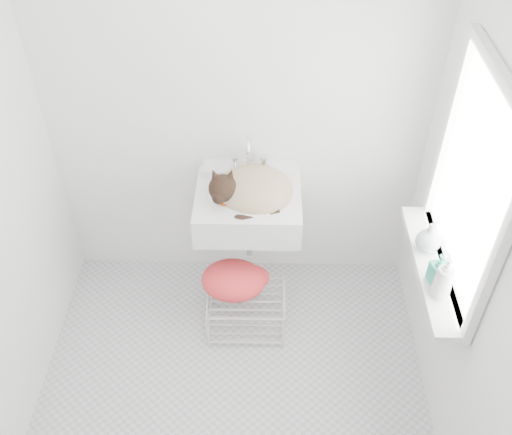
{
  "coord_description": "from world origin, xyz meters",
  "views": [
    {
      "loc": [
        0.17,
        -1.8,
        2.95
      ],
      "look_at": [
        0.12,
        0.5,
        0.88
      ],
      "focal_mm": 40.63,
      "sensor_mm": 36.0,
      "label": 1
    }
  ],
  "objects_px": {
    "bottle_a": "(439,295)",
    "bottle_b": "(435,281)",
    "sink": "(248,193)",
    "wire_rack": "(246,310)",
    "bottle_c": "(426,248)",
    "cat": "(250,190)"
  },
  "relations": [
    {
      "from": "bottle_a",
      "to": "sink",
      "type": "bearing_deg",
      "value": 141.67
    },
    {
      "from": "sink",
      "to": "bottle_c",
      "type": "bearing_deg",
      "value": -24.65
    },
    {
      "from": "wire_rack",
      "to": "bottle_c",
      "type": "xyz_separation_m",
      "value": [
        0.94,
        -0.14,
        0.7
      ]
    },
    {
      "from": "cat",
      "to": "sink",
      "type": "bearing_deg",
      "value": 121.56
    },
    {
      "from": "bottle_a",
      "to": "cat",
      "type": "bearing_deg",
      "value": 142.0
    },
    {
      "from": "sink",
      "to": "bottle_b",
      "type": "distance_m",
      "value": 1.13
    },
    {
      "from": "cat",
      "to": "bottle_c",
      "type": "xyz_separation_m",
      "value": [
        0.91,
        -0.41,
        -0.04
      ]
    },
    {
      "from": "wire_rack",
      "to": "bottle_a",
      "type": "distance_m",
      "value": 1.25
    },
    {
      "from": "wire_rack",
      "to": "bottle_c",
      "type": "height_order",
      "value": "bottle_c"
    },
    {
      "from": "cat",
      "to": "bottle_c",
      "type": "distance_m",
      "value": 1.0
    },
    {
      "from": "sink",
      "to": "wire_rack",
      "type": "bearing_deg",
      "value": -91.89
    },
    {
      "from": "bottle_a",
      "to": "bottle_b",
      "type": "distance_m",
      "value": 0.09
    },
    {
      "from": "cat",
      "to": "bottle_a",
      "type": "height_order",
      "value": "cat"
    },
    {
      "from": "cat",
      "to": "bottle_b",
      "type": "height_order",
      "value": "cat"
    },
    {
      "from": "bottle_b",
      "to": "bottle_c",
      "type": "height_order",
      "value": "bottle_b"
    },
    {
      "from": "sink",
      "to": "bottle_c",
      "type": "xyz_separation_m",
      "value": [
        0.93,
        -0.43,
        0.0
      ]
    },
    {
      "from": "cat",
      "to": "bottle_c",
      "type": "relative_size",
      "value": 2.83
    },
    {
      "from": "wire_rack",
      "to": "bottle_a",
      "type": "bearing_deg",
      "value": -25.77
    },
    {
      "from": "cat",
      "to": "wire_rack",
      "type": "height_order",
      "value": "cat"
    },
    {
      "from": "sink",
      "to": "cat",
      "type": "xyz_separation_m",
      "value": [
        0.01,
        -0.02,
        0.04
      ]
    },
    {
      "from": "sink",
      "to": "wire_rack",
      "type": "height_order",
      "value": "sink"
    },
    {
      "from": "sink",
      "to": "bottle_b",
      "type": "bearing_deg",
      "value": -34.93
    }
  ]
}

